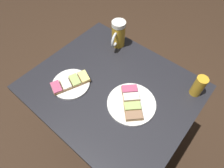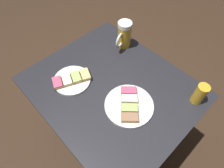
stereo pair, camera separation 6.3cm
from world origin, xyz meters
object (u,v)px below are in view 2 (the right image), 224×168
object	(u,v)px
plate_near	(72,79)
plate_far	(129,105)
beer_glass_small	(200,94)
beer_mug	(124,35)

from	to	relation	value
plate_near	plate_far	bearing A→B (deg)	-70.82
plate_near	beer_glass_small	xyz separation A→B (m)	(0.37, -0.52, 0.05)
beer_mug	plate_near	bearing A→B (deg)	-179.45
plate_near	beer_glass_small	world-z (taller)	beer_glass_small
plate_near	beer_glass_small	size ratio (longest dim) A/B	1.82
beer_glass_small	plate_far	bearing A→B (deg)	141.69
plate_far	plate_near	bearing A→B (deg)	109.18
beer_mug	beer_glass_small	size ratio (longest dim) A/B	1.41
plate_near	beer_glass_small	distance (m)	0.64
plate_near	plate_far	world-z (taller)	same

